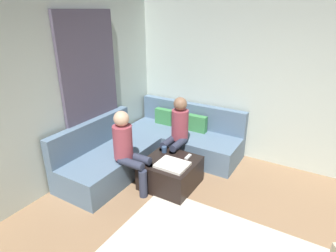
# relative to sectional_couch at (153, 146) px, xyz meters

# --- Properties ---
(wall_back) EXTENTS (6.00, 0.12, 2.70)m
(wall_back) POSITION_rel_sectional_couch_xyz_m (2.08, 1.06, 1.07)
(wall_back) COLOR silver
(wall_back) RESTS_ON ground_plane
(wall_left) EXTENTS (0.12, 6.00, 2.70)m
(wall_left) POSITION_rel_sectional_couch_xyz_m (-0.86, -1.88, 1.07)
(wall_left) COLOR silver
(wall_left) RESTS_ON ground_plane
(curtain_panel) EXTENTS (0.06, 1.10, 2.50)m
(curtain_panel) POSITION_rel_sectional_couch_xyz_m (-0.76, -0.58, 0.97)
(curtain_panel) COLOR #595166
(curtain_panel) RESTS_ON ground_plane
(sectional_couch) EXTENTS (2.10, 2.55, 0.87)m
(sectional_couch) POSITION_rel_sectional_couch_xyz_m (0.00, 0.00, 0.00)
(sectional_couch) COLOR slate
(sectional_couch) RESTS_ON ground_plane
(ottoman) EXTENTS (0.76, 0.76, 0.42)m
(ottoman) POSITION_rel_sectional_couch_xyz_m (0.64, -0.49, -0.07)
(ottoman) COLOR black
(ottoman) RESTS_ON ground_plane
(folded_blanket) EXTENTS (0.44, 0.36, 0.04)m
(folded_blanket) POSITION_rel_sectional_couch_xyz_m (0.74, -0.61, 0.16)
(folded_blanket) COLOR white
(folded_blanket) RESTS_ON ottoman
(coffee_mug) EXTENTS (0.08, 0.08, 0.10)m
(coffee_mug) POSITION_rel_sectional_couch_xyz_m (0.42, -0.31, 0.19)
(coffee_mug) COLOR #334C72
(coffee_mug) RESTS_ON ottoman
(game_remote) EXTENTS (0.05, 0.15, 0.02)m
(game_remote) POSITION_rel_sectional_couch_xyz_m (0.82, -0.27, 0.15)
(game_remote) COLOR white
(game_remote) RESTS_ON ottoman
(person_on_couch_back) EXTENTS (0.30, 0.60, 1.20)m
(person_on_couch_back) POSITION_rel_sectional_couch_xyz_m (0.44, 0.06, 0.38)
(person_on_couch_back) COLOR #2D3347
(person_on_couch_back) RESTS_ON ground_plane
(person_on_couch_side) EXTENTS (0.60, 0.30, 1.20)m
(person_on_couch_side) POSITION_rel_sectional_couch_xyz_m (0.15, -0.85, 0.38)
(person_on_couch_side) COLOR #2D3347
(person_on_couch_side) RESTS_ON ground_plane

